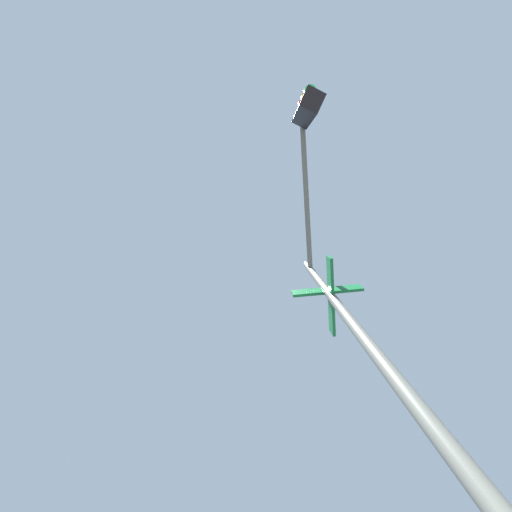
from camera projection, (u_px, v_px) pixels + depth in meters
traffic_signal_near at (330, 211)px, 3.23m from camera, size 1.92×2.97×6.30m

